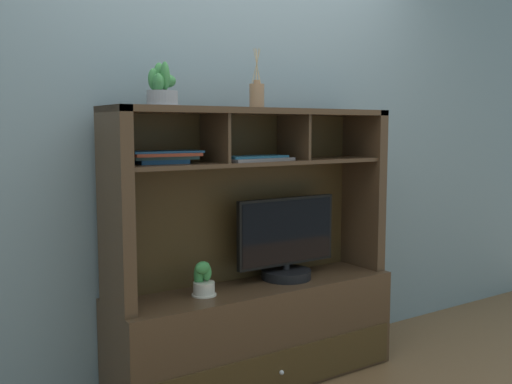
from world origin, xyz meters
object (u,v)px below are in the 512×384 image
(magazine_stack_centre, at_px, (163,156))
(media_console, at_px, (255,303))
(diffuser_bottle, at_px, (257,95))
(potted_succulent, at_px, (162,90))
(tv_monitor, at_px, (286,245))
(magazine_stack_left, at_px, (255,159))
(potted_orchid, at_px, (203,282))

(magazine_stack_centre, bearing_deg, media_console, -3.81)
(magazine_stack_centre, bearing_deg, diffuser_bottle, -5.52)
(magazine_stack_centre, bearing_deg, potted_succulent, -111.73)
(diffuser_bottle, distance_m, potted_succulent, 0.51)
(diffuser_bottle, bearing_deg, tv_monitor, 3.89)
(magazine_stack_left, distance_m, diffuser_bottle, 0.32)
(potted_orchid, relative_size, magazine_stack_left, 0.46)
(media_console, relative_size, potted_succulent, 7.72)
(potted_orchid, distance_m, magazine_stack_left, 0.67)
(magazine_stack_centre, relative_size, diffuser_bottle, 1.17)
(media_console, bearing_deg, potted_succulent, 178.83)
(potted_orchid, height_order, potted_succulent, potted_succulent)
(magazine_stack_left, bearing_deg, media_console, 56.01)
(magazine_stack_left, height_order, magazine_stack_centre, magazine_stack_centre)
(diffuser_bottle, height_order, potted_succulent, diffuser_bottle)
(potted_orchid, xyz_separation_m, magazine_stack_centre, (-0.17, 0.06, 0.62))
(magazine_stack_centre, height_order, potted_succulent, potted_succulent)
(diffuser_bottle, xyz_separation_m, potted_succulent, (-0.51, 0.03, 0.01))
(media_console, distance_m, magazine_stack_left, 0.76)
(media_console, xyz_separation_m, potted_succulent, (-0.51, 0.01, 1.09))
(media_console, bearing_deg, potted_orchid, -174.47)
(media_console, height_order, diffuser_bottle, diffuser_bottle)
(potted_orchid, xyz_separation_m, magazine_stack_left, (0.31, 0.00, 0.59))
(diffuser_bottle, bearing_deg, media_console, 90.00)
(potted_orchid, bearing_deg, magazine_stack_centre, 159.31)
(media_console, xyz_separation_m, tv_monitor, (0.20, -0.00, 0.29))
(media_console, height_order, magazine_stack_left, media_console)
(media_console, relative_size, magazine_stack_centre, 4.50)
(tv_monitor, bearing_deg, potted_orchid, -176.70)
(tv_monitor, xyz_separation_m, magazine_stack_centre, (-0.70, 0.03, 0.50))
(magazine_stack_centre, bearing_deg, potted_orchid, -20.69)
(media_console, height_order, tv_monitor, media_console)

